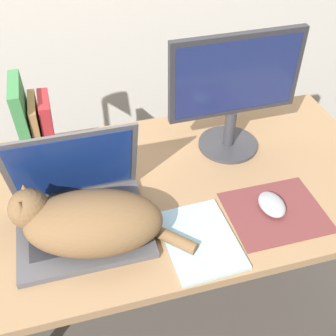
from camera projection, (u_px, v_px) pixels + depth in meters
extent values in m
cube|color=#93704C|center=(146.00, 193.00, 1.23)|extent=(1.46, 0.69, 0.03)
cylinder|color=#38383D|center=(285.00, 177.00, 1.82)|extent=(0.04, 0.04, 0.70)
cube|color=#4C4C51|center=(84.00, 228.00, 1.10)|extent=(0.34, 0.28, 0.02)
cube|color=#28282D|center=(84.00, 229.00, 1.08)|extent=(0.28, 0.15, 0.00)
cube|color=#4C4C51|center=(72.00, 165.00, 1.08)|extent=(0.34, 0.10, 0.26)
cube|color=navy|center=(72.00, 167.00, 1.07)|extent=(0.30, 0.09, 0.23)
ellipsoid|color=brown|center=(94.00, 222.00, 1.04)|extent=(0.38, 0.26, 0.14)
sphere|color=brown|center=(29.00, 209.00, 1.03)|extent=(0.10, 0.10, 0.10)
cone|color=brown|center=(24.00, 190.00, 1.03)|extent=(0.04, 0.04, 0.03)
cone|color=brown|center=(20.00, 206.00, 0.99)|extent=(0.04, 0.04, 0.03)
cylinder|color=brown|center=(171.00, 238.00, 1.06)|extent=(0.12, 0.12, 0.03)
cylinder|color=#333338|center=(228.00, 144.00, 1.37)|extent=(0.19, 0.19, 0.01)
cylinder|color=#333338|center=(230.00, 128.00, 1.33)|extent=(0.04, 0.04, 0.12)
cube|color=#28282D|center=(236.00, 75.00, 1.21)|extent=(0.40, 0.03, 0.25)
cube|color=navy|center=(238.00, 77.00, 1.20)|extent=(0.37, 0.01, 0.22)
cube|color=brown|center=(275.00, 212.00, 1.15)|extent=(0.26, 0.22, 0.00)
ellipsoid|color=#99999E|center=(272.00, 204.00, 1.15)|extent=(0.07, 0.10, 0.03)
cube|color=#387A42|center=(24.00, 121.00, 1.26)|extent=(0.04, 0.17, 0.26)
cube|color=olive|center=(37.00, 128.00, 1.29)|extent=(0.03, 0.15, 0.19)
cube|color=maroon|center=(47.00, 126.00, 1.29)|extent=(0.04, 0.13, 0.20)
cube|color=#99C6E0|center=(200.00, 240.00, 1.08)|extent=(0.19, 0.25, 0.01)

